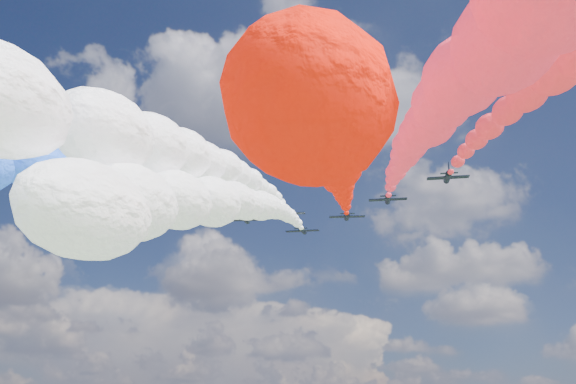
# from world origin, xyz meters

# --- Properties ---
(jet_0) EXTENTS (8.53, 11.31, 4.07)m
(jet_0) POSITION_xyz_m (-31.50, -6.59, 102.20)
(jet_0) COLOR black
(jet_1) EXTENTS (8.42, 11.24, 4.07)m
(jet_1) POSITION_xyz_m (-21.65, 4.45, 102.20)
(jet_1) COLOR black
(trail_1) EXTENTS (5.55, 127.03, 43.17)m
(trail_1) POSITION_xyz_m (-21.65, -60.75, 82.64)
(trail_1) COLOR blue
(jet_2) EXTENTS (8.18, 11.07, 4.07)m
(jet_2) POSITION_xyz_m (-11.03, 15.31, 102.20)
(jet_2) COLOR black
(trail_2) EXTENTS (5.55, 127.03, 43.17)m
(trail_2) POSITION_xyz_m (-11.03, -49.89, 82.64)
(trail_2) COLOR blue
(jet_3) EXTENTS (8.15, 11.05, 4.07)m
(jet_3) POSITION_xyz_m (-0.95, 11.93, 102.20)
(jet_3) COLOR black
(trail_3) EXTENTS (5.55, 127.03, 43.17)m
(trail_3) POSITION_xyz_m (-0.95, -53.27, 82.64)
(trail_3) COLOR white
(jet_4) EXTENTS (8.47, 11.28, 4.07)m
(jet_4) POSITION_xyz_m (1.31, 25.09, 102.20)
(jet_4) COLOR black
(trail_4) EXTENTS (5.55, 127.03, 43.17)m
(trail_4) POSITION_xyz_m (1.31, -40.11, 82.64)
(trail_4) COLOR white
(jet_5) EXTENTS (8.40, 11.22, 4.07)m
(jet_5) POSITION_xyz_m (12.16, 15.46, 102.20)
(jet_5) COLOR black
(trail_5) EXTENTS (5.55, 127.03, 43.17)m
(trail_5) POSITION_xyz_m (12.16, -49.74, 82.64)
(trail_5) COLOR red
(jet_6) EXTENTS (8.18, 11.07, 4.07)m
(jet_6) POSITION_xyz_m (20.98, 5.06, 102.20)
(jet_6) COLOR black
(trail_6) EXTENTS (5.55, 127.03, 43.17)m
(trail_6) POSITION_xyz_m (20.98, -60.14, 82.64)
(trail_6) COLOR #FB273E
(jet_7) EXTENTS (8.50, 11.29, 4.07)m
(jet_7) POSITION_xyz_m (32.09, -6.16, 102.20)
(jet_7) COLOR black
(trail_7) EXTENTS (5.55, 127.03, 43.17)m
(trail_7) POSITION_xyz_m (32.09, -71.37, 82.64)
(trail_7) COLOR red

